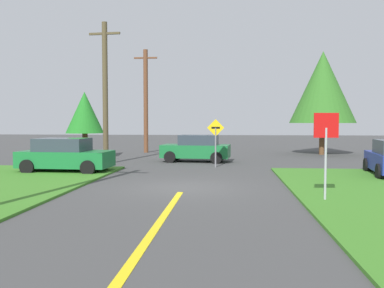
# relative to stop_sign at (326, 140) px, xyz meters

# --- Properties ---
(ground_plane) EXTENTS (120.00, 120.00, 0.00)m
(ground_plane) POSITION_rel_stop_sign_xyz_m (-4.49, 2.28, -1.87)
(ground_plane) COLOR #414141
(lane_stripe_center) EXTENTS (0.20, 14.00, 0.01)m
(lane_stripe_center) POSITION_rel_stop_sign_xyz_m (-4.49, -5.72, -1.86)
(lane_stripe_center) COLOR yellow
(lane_stripe_center) RESTS_ON ground
(stop_sign) EXTENTS (0.73, 0.11, 2.66)m
(stop_sign) POSITION_rel_stop_sign_xyz_m (0.00, 0.00, 0.00)
(stop_sign) COLOR #9EA0A8
(stop_sign) RESTS_ON ground
(car_approaching_junction) EXTENTS (4.20, 2.39, 1.62)m
(car_approaching_junction) POSITION_rel_stop_sign_xyz_m (-4.80, 11.99, -1.06)
(car_approaching_junction) COLOR #196B33
(car_approaching_junction) RESTS_ON ground
(parked_car_near_building) EXTENTS (4.31, 2.20, 1.62)m
(parked_car_near_building) POSITION_rel_stop_sign_xyz_m (-10.59, 6.25, -1.06)
(parked_car_near_building) COLOR #196B33
(parked_car_near_building) RESTS_ON ground
(utility_pole_mid) EXTENTS (1.80, 0.30, 7.97)m
(utility_pole_mid) POSITION_rel_stop_sign_xyz_m (-9.82, 10.16, 2.23)
(utility_pole_mid) COLOR #4E422B
(utility_pole_mid) RESTS_ON ground
(utility_pole_far) EXTENTS (1.80, 0.34, 7.98)m
(utility_pole_far) POSITION_rel_stop_sign_xyz_m (-9.32, 18.97, 2.21)
(utility_pole_far) COLOR brown
(utility_pole_far) RESTS_ON ground
(direction_sign) EXTENTS (0.89, 0.21, 2.54)m
(direction_sign) POSITION_rel_stop_sign_xyz_m (-3.56, 9.06, -0.29)
(direction_sign) COLOR slate
(direction_sign) RESTS_ON ground
(oak_tree_left) EXTENTS (4.73, 4.73, 7.52)m
(oak_tree_left) POSITION_rel_stop_sign_xyz_m (3.94, 18.19, 3.04)
(oak_tree_left) COLOR brown
(oak_tree_left) RESTS_ON ground
(pine_tree_center) EXTENTS (2.47, 2.47, 4.37)m
(pine_tree_center) POSITION_rel_stop_sign_xyz_m (-12.31, 13.68, 1.12)
(pine_tree_center) COLOR brown
(pine_tree_center) RESTS_ON ground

